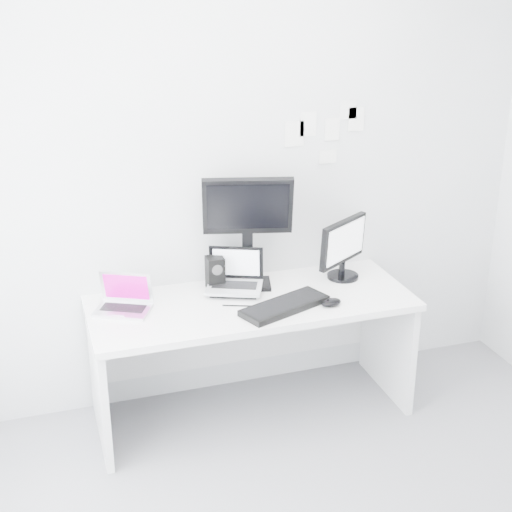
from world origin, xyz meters
TOP-DOWN VIEW (x-y plane):
  - back_wall at (0.00, 1.60)m, footprint 3.60×0.00m
  - desk at (0.00, 1.25)m, footprint 1.80×0.70m
  - macbook at (-0.70, 1.32)m, footprint 0.35×0.32m
  - speaker at (-0.15, 1.46)m, footprint 0.13×0.13m
  - dell_laptop at (-0.06, 1.37)m, footprint 0.38×0.34m
  - rear_monitor at (0.04, 1.44)m, footprint 0.53×0.30m
  - samsung_monitor at (0.61, 1.38)m, footprint 0.45×0.38m
  - keyboard at (0.14, 1.09)m, footprint 0.54×0.35m
  - mouse at (0.39, 1.05)m, footprint 0.13×0.10m
  - wall_note_0 at (0.45, 1.59)m, footprint 0.10×0.00m
  - wall_note_1 at (0.60, 1.59)m, footprint 0.09×0.00m
  - wall_note_2 at (0.75, 1.59)m, footprint 0.10×0.00m
  - wall_note_3 at (0.58, 1.59)m, footprint 0.11×0.00m
  - wall_note_4 at (0.37, 1.59)m, footprint 0.12×0.00m
  - wall_note_5 at (0.70, 1.59)m, footprint 0.11×0.00m

SIDE VIEW (x-z plane):
  - desk at x=0.00m, z-range 0.00..0.73m
  - keyboard at x=0.14m, z-range 0.73..0.76m
  - mouse at x=0.39m, z-range 0.73..0.77m
  - speaker at x=-0.15m, z-range 0.73..0.92m
  - macbook at x=-0.70m, z-range 0.73..0.94m
  - dell_laptop at x=-0.06m, z-range 0.73..0.99m
  - samsung_monitor at x=0.61m, z-range 0.73..1.11m
  - rear_monitor at x=0.04m, z-range 0.73..1.41m
  - back_wall at x=0.00m, z-range -0.45..3.15m
  - wall_note_3 at x=0.58m, z-range 1.38..1.46m
  - wall_note_4 at x=0.37m, z-range 1.50..1.64m
  - wall_note_1 at x=0.60m, z-range 1.52..1.65m
  - wall_note_0 at x=0.45m, z-range 1.55..1.69m
  - wall_note_2 at x=0.75m, z-range 1.56..1.70m
  - wall_note_5 at x=0.70m, z-range 1.63..1.74m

